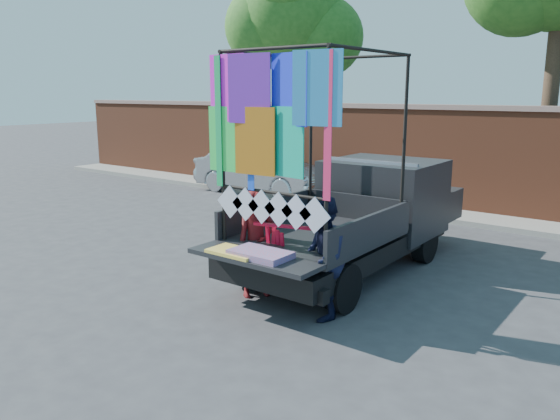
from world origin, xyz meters
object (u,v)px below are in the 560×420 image
Objects in this scene: woman at (257,244)px; man at (322,258)px; pickup_truck at (368,213)px; sedan at (261,170)px.

woman is 1.17m from man.
pickup_truck is 3.39× the size of man.
man is (1.17, -0.10, 0.03)m from woman.
pickup_truck is 2.58m from man.
sedan is 2.63× the size of woman.
man is at bearing -75.00° from pickup_truck.
pickup_truck is 2.44m from woman.
sedan is at bearing -170.41° from man.
pickup_truck reaches higher than man.
pickup_truck reaches higher than woman.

